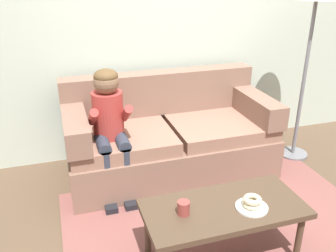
% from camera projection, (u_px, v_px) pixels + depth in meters
% --- Properties ---
extents(ground, '(10.00, 10.00, 0.00)m').
position_uv_depth(ground, '(217.00, 217.00, 2.97)').
color(ground, brown).
extents(wall_back, '(8.00, 0.10, 2.80)m').
position_uv_depth(wall_back, '(165.00, 16.00, 3.63)').
color(wall_back, beige).
rests_on(wall_back, ground).
extents(area_rug, '(2.41, 1.88, 0.01)m').
position_uv_depth(area_rug, '(231.00, 236.00, 2.75)').
color(area_rug, brown).
rests_on(area_rug, ground).
extents(couch, '(1.92, 0.90, 0.91)m').
position_uv_depth(couch, '(169.00, 138.00, 3.53)').
color(couch, '#846051').
rests_on(couch, ground).
extents(coffee_table, '(1.06, 0.50, 0.42)m').
position_uv_depth(coffee_table, '(224.00, 212.00, 2.42)').
color(coffee_table, '#4C3828').
rests_on(coffee_table, ground).
extents(person_child, '(0.34, 0.58, 1.10)m').
position_uv_depth(person_child, '(110.00, 121.00, 3.06)').
color(person_child, '#AD3833').
rests_on(person_child, ground).
extents(plate, '(0.21, 0.21, 0.01)m').
position_uv_depth(plate, '(252.00, 207.00, 2.38)').
color(plate, white).
rests_on(plate, coffee_table).
extents(donut, '(0.16, 0.16, 0.04)m').
position_uv_depth(donut, '(252.00, 204.00, 2.37)').
color(donut, beige).
rests_on(donut, plate).
extents(donut_second, '(0.17, 0.17, 0.04)m').
position_uv_depth(donut_second, '(253.00, 199.00, 2.35)').
color(donut_second, beige).
rests_on(donut_second, donut).
extents(mug, '(0.08, 0.08, 0.09)m').
position_uv_depth(mug, '(183.00, 208.00, 2.31)').
color(mug, '#993D38').
rests_on(mug, coffee_table).
extents(toy_controller, '(0.23, 0.09, 0.05)m').
position_uv_depth(toy_controller, '(260.00, 207.00, 3.05)').
color(toy_controller, red).
rests_on(toy_controller, ground).
extents(floor_lamp, '(0.40, 0.40, 1.84)m').
position_uv_depth(floor_lamp, '(316.00, 0.00, 3.30)').
color(floor_lamp, slate).
rests_on(floor_lamp, ground).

